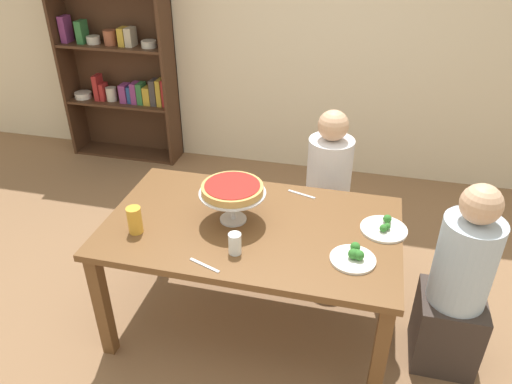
{
  "coord_description": "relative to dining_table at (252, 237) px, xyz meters",
  "views": [
    {
      "loc": [
        0.55,
        -2.14,
        2.28
      ],
      "look_at": [
        0.0,
        0.1,
        0.89
      ],
      "focal_mm": 34.05,
      "sensor_mm": 36.0,
      "label": 1
    }
  ],
  "objects": [
    {
      "name": "rear_partition",
      "position": [
        0.0,
        2.2,
        0.75
      ],
      "size": [
        8.0,
        0.12,
        2.8
      ],
      "primitive_type": "cube",
      "color": "beige",
      "rests_on": "ground_plane"
    },
    {
      "name": "deep_dish_pizza_stand",
      "position": [
        -0.11,
        0.02,
        0.28
      ],
      "size": [
        0.37,
        0.37,
        0.23
      ],
      "color": "silver",
      "rests_on": "dining_table"
    },
    {
      "name": "salad_plate_far_diner",
      "position": [
        0.57,
        -0.18,
        0.11
      ],
      "size": [
        0.23,
        0.23,
        0.07
      ],
      "color": "white",
      "rests_on": "dining_table"
    },
    {
      "name": "cutlery_knife_near",
      "position": [
        -0.14,
        -0.4,
        0.09
      ],
      "size": [
        0.17,
        0.08,
        0.0
      ],
      "primitive_type": "cube",
      "rotation": [
        0.0,
        0.0,
        -0.36
      ],
      "color": "silver",
      "rests_on": "dining_table"
    },
    {
      "name": "diner_far_right",
      "position": [
        0.35,
        0.76,
        -0.16
      ],
      "size": [
        0.34,
        0.34,
        1.15
      ],
      "rotation": [
        0.0,
        0.0,
        -1.57
      ],
      "color": "#382D28",
      "rests_on": "ground_plane"
    },
    {
      "name": "salad_plate_near_diner",
      "position": [
        0.71,
        0.12,
        0.1
      ],
      "size": [
        0.25,
        0.25,
        0.06
      ],
      "color": "white",
      "rests_on": "dining_table"
    },
    {
      "name": "cutlery_fork_near",
      "position": [
        0.22,
        0.38,
        0.09
      ],
      "size": [
        0.18,
        0.07,
        0.0
      ],
      "primitive_type": "cube",
      "rotation": [
        0.0,
        0.0,
        2.84
      ],
      "color": "silver",
      "rests_on": "dining_table"
    },
    {
      "name": "ground_plane",
      "position": [
        0.0,
        0.0,
        -0.65
      ],
      "size": [
        12.0,
        12.0,
        0.0
      ],
      "primitive_type": "plane",
      "color": "#846042"
    },
    {
      "name": "dining_table",
      "position": [
        0.0,
        0.0,
        0.0
      ],
      "size": [
        1.62,
        0.96,
        0.74
      ],
      "color": "brown",
      "rests_on": "ground_plane"
    },
    {
      "name": "bookshelf",
      "position": [
        -1.82,
        2.02,
        0.46
      ],
      "size": [
        1.1,
        0.3,
        2.21
      ],
      "color": "#422819",
      "rests_on": "ground_plane"
    },
    {
      "name": "diner_head_east",
      "position": [
        1.12,
        -0.01,
        -0.16
      ],
      "size": [
        0.34,
        0.34,
        1.15
      ],
      "rotation": [
        0.0,
        0.0,
        3.14
      ],
      "color": "#382D28",
      "rests_on": "ground_plane"
    },
    {
      "name": "water_glass_clear_near",
      "position": [
        -0.02,
        -0.26,
        0.14
      ],
      "size": [
        0.07,
        0.07,
        0.11
      ],
      "primitive_type": "cylinder",
      "color": "white",
      "rests_on": "dining_table"
    },
    {
      "name": "beer_glass_amber_tall",
      "position": [
        -0.59,
        -0.22,
        0.16
      ],
      "size": [
        0.08,
        0.08,
        0.15
      ],
      "primitive_type": "cylinder",
      "color": "gold",
      "rests_on": "dining_table"
    }
  ]
}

